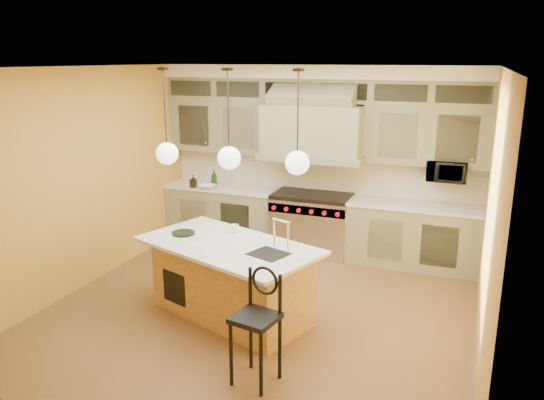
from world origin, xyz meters
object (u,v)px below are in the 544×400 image
at_px(kitchen_island, 232,279).
at_px(counter_stool, 257,320).
at_px(range, 312,223).
at_px(microwave, 447,171).

relative_size(kitchen_island, counter_stool, 2.10).
bearing_deg(counter_stool, range, 109.20).
bearing_deg(microwave, kitchen_island, -131.32).
relative_size(range, microwave, 2.21).
distance_m(kitchen_island, microwave, 3.47).
bearing_deg(kitchen_island, counter_stool, -35.75).
bearing_deg(kitchen_island, microwave, 67.58).
bearing_deg(microwave, counter_stool, -111.27).
distance_m(range, counter_stool, 3.56).
xyz_separation_m(range, kitchen_island, (-0.25, -2.40, -0.01)).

